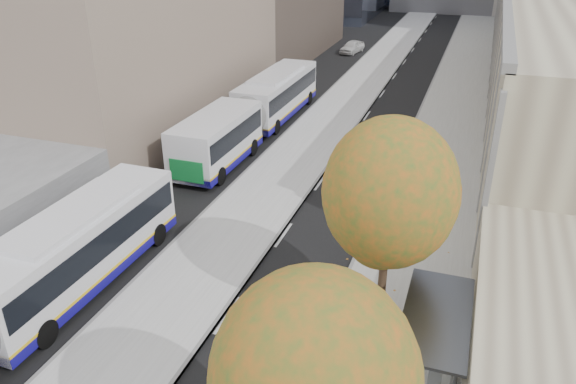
% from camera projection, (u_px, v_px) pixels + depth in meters
% --- Properties ---
extents(bus_platform, '(4.25, 150.00, 0.15)m').
position_uv_depth(bus_platform, '(333.00, 116.00, 40.26)').
color(bus_platform, '#A9A9A9').
rests_on(bus_platform, ground).
extents(sidewalk, '(4.75, 150.00, 0.08)m').
position_uv_depth(sidewalk, '(448.00, 129.00, 37.92)').
color(sidewalk, gray).
rests_on(sidewalk, ground).
extents(bus_shelter, '(1.90, 4.40, 2.53)m').
position_uv_depth(bus_shelter, '(442.00, 329.00, 16.10)').
color(bus_shelter, '#383A3F').
rests_on(bus_shelter, sidewalk).
extents(tree_b, '(4.00, 4.00, 6.97)m').
position_uv_depth(tree_b, '(315.00, 383.00, 10.40)').
color(tree_b, '#322716').
rests_on(tree_b, sidewalk).
extents(tree_c, '(4.20, 4.20, 7.28)m').
position_uv_depth(tree_c, '(390.00, 193.00, 17.10)').
color(tree_c, '#322716').
rests_on(tree_c, sidewalk).
extents(bus_far, '(2.87, 18.15, 3.02)m').
position_uv_depth(bus_far, '(255.00, 111.00, 36.19)').
color(bus_far, silver).
rests_on(bus_far, ground).
extents(distant_car, '(2.22, 4.01, 1.29)m').
position_uv_depth(distant_car, '(352.00, 47.00, 59.28)').
color(distant_car, silver).
rests_on(distant_car, ground).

